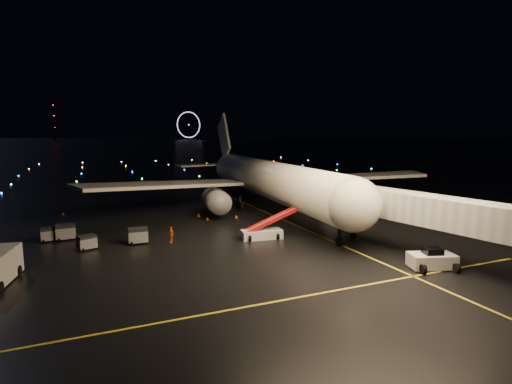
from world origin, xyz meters
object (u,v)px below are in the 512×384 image
at_px(airliner, 260,158).
at_px(baggage_cart_0, 138,236).
at_px(belt_loader, 262,224).
at_px(baggage_cart_2, 87,242).
at_px(baggage_cart_1, 49,234).
at_px(pushback_tug, 432,258).
at_px(crew_c, 171,235).
at_px(baggage_cart_3, 66,232).

xyz_separation_m(airliner, baggage_cart_0, (-22.61, -16.02, -7.61)).
xyz_separation_m(airliner, belt_loader, (-8.52, -19.70, -6.78)).
bearing_deg(baggage_cart_0, baggage_cart_2, -174.90).
relative_size(belt_loader, baggage_cart_2, 3.87).
bearing_deg(baggage_cart_1, pushback_tug, -46.07).
bearing_deg(baggage_cart_0, baggage_cart_1, 153.49).
distance_m(airliner, pushback_tug, 36.70).
relative_size(crew_c, baggage_cart_1, 1.00).
bearing_deg(belt_loader, baggage_cart_3, 166.04).
bearing_deg(airliner, pushback_tug, -83.23).
relative_size(baggage_cart_1, baggage_cart_2, 1.02).
height_order(baggage_cart_0, baggage_cart_1, baggage_cart_0).
bearing_deg(baggage_cart_3, belt_loader, -25.66).
relative_size(pushback_tug, baggage_cart_3, 1.93).
distance_m(belt_loader, baggage_cart_2, 19.89).
bearing_deg(pushback_tug, belt_loader, 141.20).
bearing_deg(belt_loader, baggage_cart_0, 173.30).
distance_m(baggage_cart_0, baggage_cart_1, 10.91).
distance_m(baggage_cart_1, baggage_cart_2, 6.86).
xyz_separation_m(belt_loader, baggage_cart_2, (-19.58, 3.38, -0.96)).
distance_m(airliner, baggage_cart_0, 28.73).
bearing_deg(airliner, baggage_cart_1, -157.78).
distance_m(pushback_tug, crew_c, 28.10).
xyz_separation_m(crew_c, baggage_cart_0, (-3.59, 1.14, -0.03)).
distance_m(crew_c, baggage_cart_3, 12.99).
distance_m(airliner, baggage_cart_2, 33.41).
xyz_separation_m(airliner, baggage_cart_1, (-32.20, -10.82, -7.72)).
bearing_deg(pushback_tug, crew_c, 156.53).
bearing_deg(baggage_cart_1, baggage_cart_0, -38.28).
relative_size(baggage_cart_2, baggage_cart_3, 0.86).
height_order(airliner, baggage_cart_2, airliner).
bearing_deg(belt_loader, airliner, 74.54).
distance_m(airliner, baggage_cart_1, 34.83).
bearing_deg(baggage_cart_0, crew_c, -15.68).
xyz_separation_m(airliner, baggage_cart_2, (-28.10, -16.32, -7.73)).
distance_m(pushback_tug, baggage_cart_2, 35.86).
bearing_deg(baggage_cart_3, baggage_cart_2, -70.76).
relative_size(airliner, baggage_cart_0, 27.90).
bearing_deg(pushback_tug, baggage_cart_2, 165.22).
distance_m(belt_loader, crew_c, 10.83).
relative_size(airliner, belt_loader, 8.35).
distance_m(baggage_cart_2, baggage_cart_3, 5.89).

